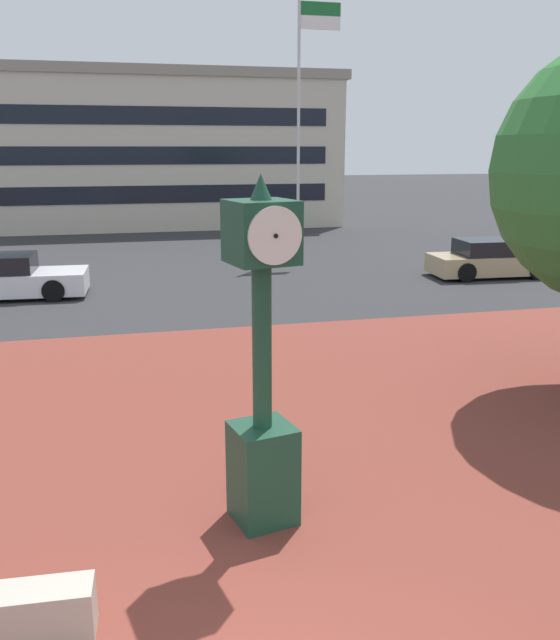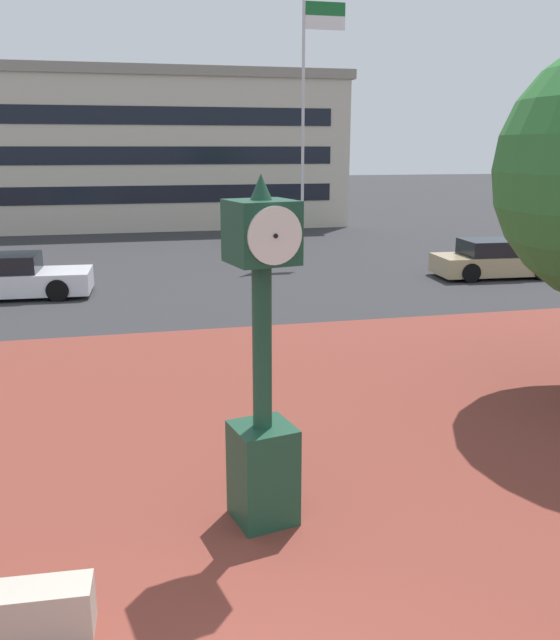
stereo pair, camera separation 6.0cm
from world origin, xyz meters
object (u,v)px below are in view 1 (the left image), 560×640
Objects in this scene: car_street_mid at (4,279)px; flagpole_primary at (303,107)px; civic_building at (132,150)px; street_clock at (262,381)px; car_street_near at (490,260)px.

car_street_mid is 0.47× the size of flagpole_primary.
flagpole_primary is (10.64, 5.66, 5.29)m from car_street_mid.
flagpole_primary is 0.43× the size of civic_building.
flagpole_primary is (5.76, 19.32, 4.11)m from street_clock.
civic_building is (4.36, 21.04, 3.60)m from car_street_mid.
car_street_mid is at bearing 97.67° from street_clock.
civic_building reaches higher than street_clock.
car_street_near is at bearing 91.54° from car_street_mid.
street_clock is at bearing -89.13° from civic_building.
car_street_near is 0.18× the size of civic_building.
flagpole_primary reaches higher than civic_building.
flagpole_primary is (-5.06, 5.99, 5.29)m from car_street_near.
car_street_near and car_street_mid have the same top height.
car_street_near is 0.91× the size of car_street_mid.
street_clock reaches higher than car_street_near.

